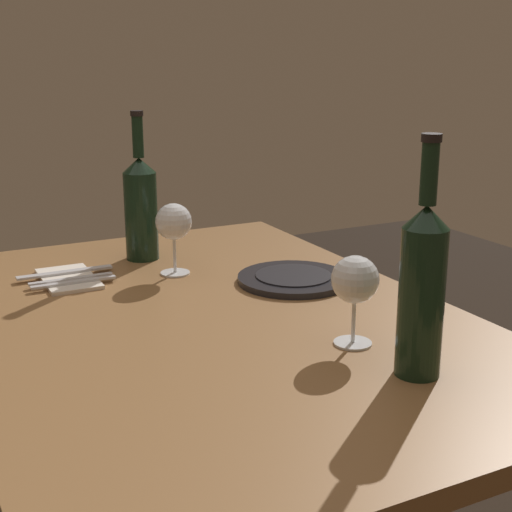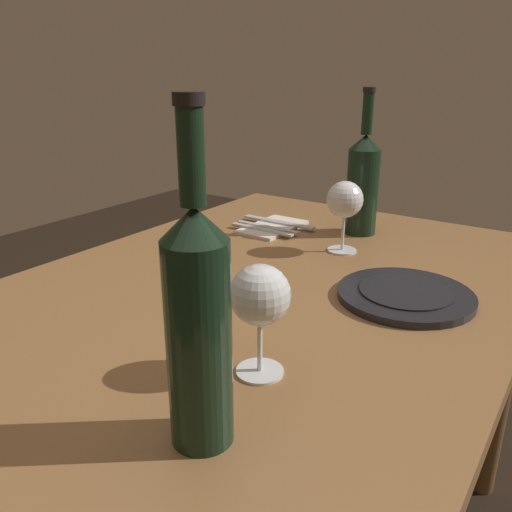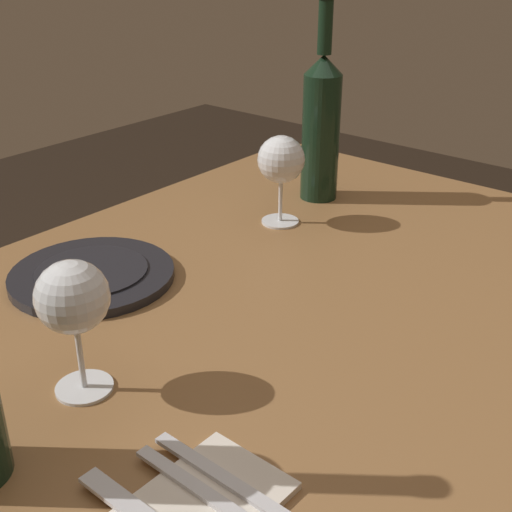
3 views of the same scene
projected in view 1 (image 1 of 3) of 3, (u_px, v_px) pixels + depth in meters
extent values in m
cube|color=olive|center=(209.00, 324.00, 1.41)|extent=(1.30, 0.90, 0.04)
cylinder|color=brown|center=(251.00, 357.00, 2.17)|extent=(0.06, 0.06, 0.70)
cylinder|color=white|center=(175.00, 273.00, 1.66)|extent=(0.07, 0.07, 0.00)
cylinder|color=white|center=(175.00, 254.00, 1.64)|extent=(0.01, 0.01, 0.08)
sphere|color=white|center=(174.00, 222.00, 1.62)|extent=(0.08, 0.08, 0.08)
cylinder|color=beige|center=(174.00, 223.00, 1.62)|extent=(0.06, 0.06, 0.02)
cylinder|color=white|center=(353.00, 343.00, 1.26)|extent=(0.07, 0.07, 0.00)
cylinder|color=white|center=(354.00, 320.00, 1.25)|extent=(0.01, 0.01, 0.08)
sphere|color=white|center=(355.00, 279.00, 1.23)|extent=(0.08, 0.08, 0.08)
cylinder|color=beige|center=(355.00, 281.00, 1.23)|extent=(0.06, 0.06, 0.02)
cylinder|color=black|center=(421.00, 303.00, 1.12)|extent=(0.07, 0.07, 0.23)
cone|color=black|center=(427.00, 217.00, 1.08)|extent=(0.07, 0.07, 0.03)
cylinder|color=black|center=(429.00, 174.00, 1.06)|extent=(0.03, 0.03, 0.09)
cylinder|color=black|center=(432.00, 138.00, 1.05)|extent=(0.03, 0.03, 0.01)
cylinder|color=black|center=(141.00, 216.00, 1.75)|extent=(0.08, 0.08, 0.21)
cone|color=black|center=(139.00, 165.00, 1.72)|extent=(0.08, 0.08, 0.03)
cylinder|color=black|center=(138.00, 137.00, 1.70)|extent=(0.03, 0.03, 0.10)
cylinder|color=black|center=(137.00, 113.00, 1.68)|extent=(0.03, 0.03, 0.01)
cylinder|color=black|center=(294.00, 279.00, 1.60)|extent=(0.24, 0.24, 0.01)
cylinder|color=black|center=(294.00, 275.00, 1.59)|extent=(0.17, 0.17, 0.00)
cube|color=silver|center=(69.00, 279.00, 1.61)|extent=(0.19, 0.11, 0.01)
cube|color=silver|center=(71.00, 279.00, 1.58)|extent=(0.02, 0.18, 0.00)
cube|color=silver|center=(74.00, 282.00, 1.56)|extent=(0.02, 0.18, 0.00)
cube|color=silver|center=(65.00, 272.00, 1.63)|extent=(0.02, 0.21, 0.00)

